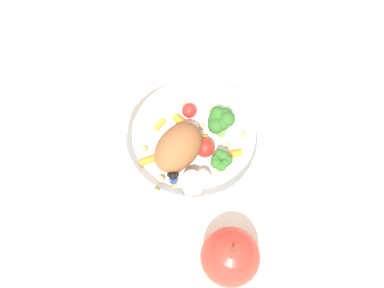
{
  "coord_description": "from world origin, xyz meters",
  "views": [
    {
      "loc": [
        -0.26,
        0.12,
        0.64
      ],
      "look_at": [
        -0.0,
        -0.01,
        0.03
      ],
      "focal_mm": 42.39,
      "sensor_mm": 36.0,
      "label": 1
    }
  ],
  "objects": [
    {
      "name": "ground_plane",
      "position": [
        0.0,
        0.0,
        0.0
      ],
      "size": [
        2.4,
        2.4,
        0.0
      ],
      "primitive_type": "plane",
      "color": "silver"
    },
    {
      "name": "food_container",
      "position": [
        -0.01,
        -0.01,
        0.03
      ],
      "size": [
        0.21,
        0.21,
        0.07
      ],
      "color": "white",
      "rests_on": "ground_plane"
    },
    {
      "name": "loose_apple",
      "position": [
        -0.18,
        0.02,
        0.04
      ],
      "size": [
        0.08,
        0.08,
        0.09
      ],
      "color": "red",
      "rests_on": "ground_plane"
    },
    {
      "name": "folded_napkin",
      "position": [
        0.22,
        -0.01,
        0.0
      ],
      "size": [
        0.18,
        0.17,
        0.01
      ],
      "primitive_type": "cube",
      "rotation": [
        0.0,
        0.0,
        0.49
      ],
      "color": "silver",
      "rests_on": "ground_plane"
    }
  ]
}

